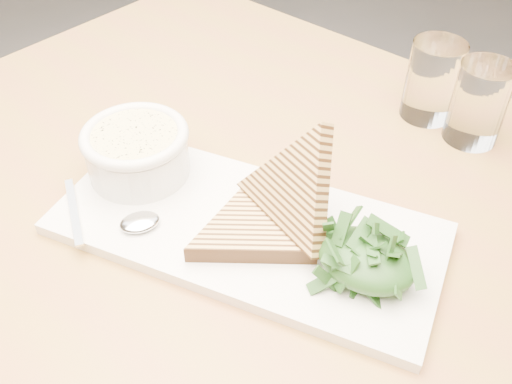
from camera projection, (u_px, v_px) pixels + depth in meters
The scene contains 14 objects.
table_top at pixel (298, 216), 0.72m from camera, with size 1.21×0.81×0.04m, color #9C6537.
table_leg_bl at pixel (170, 155), 1.42m from camera, with size 0.06×0.06×0.73m, color #9C6537.
platter at pixel (247, 229), 0.66m from camera, with size 0.45×0.20×0.02m, color white.
soup_bowl at pixel (138, 156), 0.71m from camera, with size 0.13×0.13×0.05m, color white.
soup at pixel (135, 136), 0.69m from camera, with size 0.11×0.11×0.01m, color #E1D288.
bowl_rim at pixel (134, 135), 0.69m from camera, with size 0.13×0.13×0.01m, color white.
sandwich_flat at pixel (252, 229), 0.64m from camera, with size 0.16×0.16×0.02m, color tan, non-canonical shape.
sandwich_lean at pixel (294, 189), 0.62m from camera, with size 0.16×0.16×0.09m, color tan, non-canonical shape.
salad_base at pixel (366, 260), 0.59m from camera, with size 0.11×0.08×0.04m, color #123810.
arugula_pile at pixel (367, 256), 0.59m from camera, with size 0.11×0.10×0.05m, color #2C5320, non-canonical shape.
spoon_bowl at pixel (140, 222), 0.65m from camera, with size 0.03×0.05×0.01m, color silver.
spoon_handle at pixel (74, 211), 0.67m from camera, with size 0.12×0.01×0.00m, color silver.
glass_near at pixel (433, 81), 0.81m from camera, with size 0.08×0.08×0.11m, color white.
glass_far at pixel (479, 103), 0.77m from camera, with size 0.07×0.07×0.11m, color white.
Camera 1 is at (0.32, -0.48, 1.25)m, focal length 40.00 mm.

